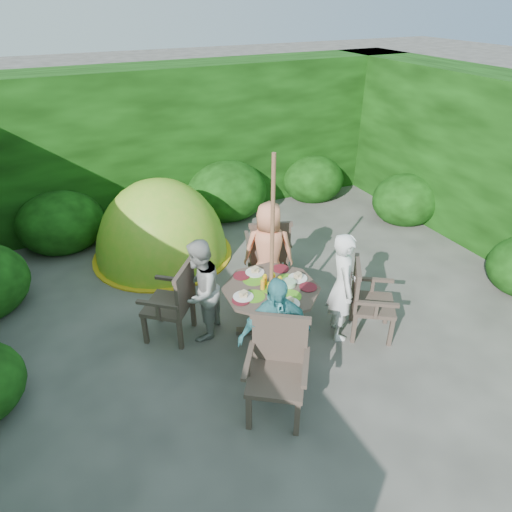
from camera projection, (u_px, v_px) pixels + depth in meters
name	position (u px, v px, depth m)	size (l,w,h in m)	color
ground	(287.00, 328.00, 5.52)	(60.00, 60.00, 0.00)	#42413B
hedge_enclosure	(241.00, 193.00, 5.92)	(9.00, 9.00, 2.50)	black
patio_table	(271.00, 295.00, 5.16)	(1.48, 1.48, 0.78)	#3B2E26
parasol_pole	(272.00, 253.00, 4.88)	(0.04, 0.04, 2.20)	brown
garden_chair_right	(367.00, 299.00, 5.22)	(0.68, 0.70, 0.89)	#3B2E26
garden_chair_left	(174.00, 301.00, 5.16)	(0.72, 0.73, 0.92)	#3B2E26
garden_chair_back	(268.00, 250.00, 6.13)	(0.70, 0.66, 0.95)	#3B2E26
garden_chair_front	(277.00, 367.00, 4.23)	(0.75, 0.73, 0.95)	#3B2E26
child_right	(342.00, 286.00, 5.11)	(0.48, 0.32, 1.32)	white
child_left	(200.00, 291.00, 5.12)	(0.60, 0.47, 1.23)	#AAAAA4
child_back	(269.00, 251.00, 5.79)	(0.65, 0.42, 1.32)	#F08B63
child_front	(275.00, 335.00, 4.42)	(0.75, 0.31, 1.29)	teal
dome_tent	(164.00, 255.00, 7.03)	(2.20, 2.20, 2.40)	#76C425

